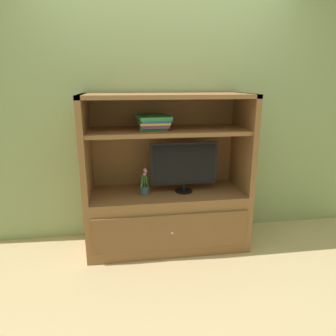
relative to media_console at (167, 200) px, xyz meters
The scene contains 6 objects.
ground_plane 0.62m from the media_console, 90.00° to the right, with size 8.00×8.00×0.00m, color tan.
painted_rear_wall 1.00m from the media_console, 90.00° to the left, with size 6.00×0.10×2.80m, color #8C9E6B.
media_console is the anchor object (origin of this frame).
tv_monitor 0.39m from the media_console, 10.69° to the right, with size 0.64×0.17×0.48m.
potted_plant 0.27m from the media_console, 167.83° to the right, with size 0.09×0.09×0.25m.
magazine_stack 0.77m from the media_console, behind, with size 0.31×0.36×0.12m.
Camera 1 is at (-0.39, -2.31, 1.57)m, focal length 32.40 mm.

